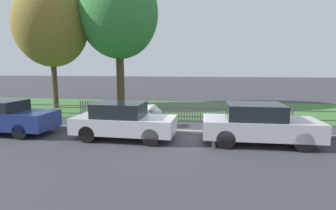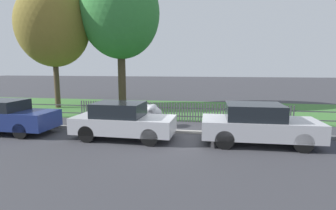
# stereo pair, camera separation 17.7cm
# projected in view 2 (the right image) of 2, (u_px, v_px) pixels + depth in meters

# --- Properties ---
(ground_plane) EXTENTS (120.00, 120.00, 0.00)m
(ground_plane) POSITION_uv_depth(u_px,v_px,m) (174.00, 133.00, 11.33)
(ground_plane) COLOR #38383D
(kerb_stone) EXTENTS (43.78, 0.20, 0.12)m
(kerb_stone) POSITION_uv_depth(u_px,v_px,m) (174.00, 131.00, 11.41)
(kerb_stone) COLOR gray
(kerb_stone) RESTS_ON ground
(grass_strip) EXTENTS (43.78, 7.87, 0.01)m
(grass_strip) POSITION_uv_depth(u_px,v_px,m) (188.00, 109.00, 17.55)
(grass_strip) COLOR #3D7033
(grass_strip) RESTS_ON ground
(park_fence) EXTENTS (43.78, 0.05, 0.99)m
(park_fence) POSITION_uv_depth(u_px,v_px,m) (181.00, 112.00, 13.66)
(park_fence) COLOR #4C4C51
(park_fence) RESTS_ON ground
(parked_car_black_saloon) EXTENTS (4.61, 1.71, 1.44)m
(parked_car_black_saloon) POSITION_uv_depth(u_px,v_px,m) (2.00, 116.00, 11.32)
(parked_car_black_saloon) COLOR navy
(parked_car_black_saloon) RESTS_ON ground
(parked_car_navy_estate) EXTENTS (4.01, 1.74, 1.46)m
(parked_car_navy_estate) POSITION_uv_depth(u_px,v_px,m) (123.00, 121.00, 10.36)
(parked_car_navy_estate) COLOR #BCBCC1
(parked_car_navy_estate) RESTS_ON ground
(parked_car_red_compact) EXTENTS (4.19, 1.82, 1.51)m
(parked_car_red_compact) POSITION_uv_depth(u_px,v_px,m) (258.00, 124.00, 9.65)
(parked_car_red_compact) COLOR #BCBCC1
(parked_car_red_compact) RESTS_ON ground
(covered_motorcycle) EXTENTS (1.96, 0.94, 1.09)m
(covered_motorcycle) POSITION_uv_depth(u_px,v_px,m) (145.00, 113.00, 12.57)
(covered_motorcycle) COLOR black
(covered_motorcycle) RESTS_ON ground
(tree_nearest_kerb) EXTENTS (4.76, 4.76, 8.28)m
(tree_nearest_kerb) POSITION_uv_depth(u_px,v_px,m) (53.00, 26.00, 17.53)
(tree_nearest_kerb) COLOR #473828
(tree_nearest_kerb) RESTS_ON ground
(tree_behind_motorcycle) EXTENTS (5.43, 5.43, 9.61)m
(tree_behind_motorcycle) POSITION_uv_depth(u_px,v_px,m) (120.00, 14.00, 18.04)
(tree_behind_motorcycle) COLOR #473828
(tree_behind_motorcycle) RESTS_ON ground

